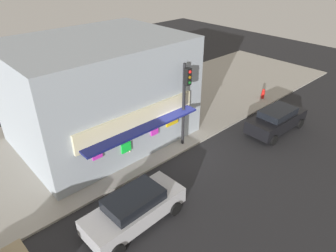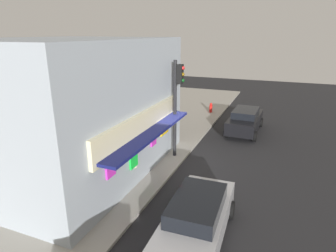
% 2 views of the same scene
% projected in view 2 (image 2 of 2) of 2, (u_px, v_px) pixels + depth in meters
% --- Properties ---
extents(ground_plane, '(59.47, 59.47, 0.00)m').
position_uv_depth(ground_plane, '(182.00, 163.00, 14.91)').
color(ground_plane, '#232326').
extents(sidewalk, '(39.65, 10.25, 0.12)m').
position_uv_depth(sidewalk, '(99.00, 148.00, 16.71)').
color(sidewalk, '#A39E93').
rests_on(sidewalk, ground_plane).
extents(corner_building, '(9.80, 8.35, 6.08)m').
position_uv_depth(corner_building, '(70.00, 106.00, 13.49)').
color(corner_building, '#9EA8B2').
rests_on(corner_building, sidewalk).
extents(traffic_light, '(0.32, 0.58, 5.04)m').
position_uv_depth(traffic_light, '(177.00, 97.00, 14.53)').
color(traffic_light, black).
rests_on(traffic_light, sidewalk).
extents(fire_hydrant, '(0.49, 0.25, 0.79)m').
position_uv_depth(fire_hydrant, '(211.00, 108.00, 23.83)').
color(fire_hydrant, red).
rests_on(fire_hydrant, sidewalk).
extents(trash_can, '(0.58, 0.58, 0.84)m').
position_uv_depth(trash_can, '(90.00, 187.00, 11.54)').
color(trash_can, '#2D2D2D').
rests_on(trash_can, sidewalk).
extents(pedestrian, '(0.59, 0.63, 1.76)m').
position_uv_depth(pedestrian, '(129.00, 164.00, 12.24)').
color(pedestrian, navy).
rests_on(pedestrian, sidewalk).
extents(potted_plant_by_doorway, '(0.51, 0.51, 0.86)m').
position_uv_depth(potted_plant_by_doorway, '(152.00, 142.00, 16.15)').
color(potted_plant_by_doorway, gray).
rests_on(potted_plant_by_doorway, sidewalk).
extents(parked_car_black, '(4.56, 2.14, 1.57)m').
position_uv_depth(parked_car_black, '(245.00, 120.00, 19.36)').
color(parked_car_black, black).
rests_on(parked_car_black, ground_plane).
extents(parked_car_silver, '(4.60, 2.10, 1.56)m').
position_uv_depth(parked_car_silver, '(197.00, 219.00, 9.13)').
color(parked_car_silver, '#B7B7BC').
rests_on(parked_car_silver, ground_plane).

